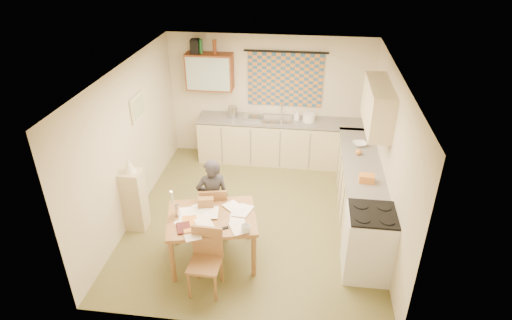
# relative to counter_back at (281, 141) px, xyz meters

# --- Properties ---
(floor) EXTENTS (4.00, 4.50, 0.02)m
(floor) POSITION_rel_counter_back_xyz_m (-0.28, -1.95, -0.46)
(floor) COLOR brown
(floor) RESTS_ON ground
(ceiling) EXTENTS (4.00, 4.50, 0.02)m
(ceiling) POSITION_rel_counter_back_xyz_m (-0.28, -1.95, 2.06)
(ceiling) COLOR white
(ceiling) RESTS_ON floor
(wall_back) EXTENTS (4.00, 0.02, 2.50)m
(wall_back) POSITION_rel_counter_back_xyz_m (-0.28, 0.31, 0.80)
(wall_back) COLOR beige
(wall_back) RESTS_ON floor
(wall_front) EXTENTS (4.00, 0.02, 2.50)m
(wall_front) POSITION_rel_counter_back_xyz_m (-0.28, -4.21, 0.80)
(wall_front) COLOR beige
(wall_front) RESTS_ON floor
(wall_left) EXTENTS (0.02, 4.50, 2.50)m
(wall_left) POSITION_rel_counter_back_xyz_m (-2.29, -1.95, 0.80)
(wall_left) COLOR beige
(wall_left) RESTS_ON floor
(wall_right) EXTENTS (0.02, 4.50, 2.50)m
(wall_right) POSITION_rel_counter_back_xyz_m (1.73, -1.95, 0.80)
(wall_right) COLOR beige
(wall_right) RESTS_ON floor
(window_blind) EXTENTS (1.45, 0.03, 1.05)m
(window_blind) POSITION_rel_counter_back_xyz_m (0.02, 0.27, 1.20)
(window_blind) COLOR #2A5074
(window_blind) RESTS_ON wall_back
(curtain_rod) EXTENTS (1.60, 0.04, 0.04)m
(curtain_rod) POSITION_rel_counter_back_xyz_m (0.02, 0.25, 1.75)
(curtain_rod) COLOR black
(curtain_rod) RESTS_ON wall_back
(wall_cabinet) EXTENTS (0.90, 0.34, 0.70)m
(wall_cabinet) POSITION_rel_counter_back_xyz_m (-1.43, 0.13, 1.35)
(wall_cabinet) COLOR #632C12
(wall_cabinet) RESTS_ON wall_back
(wall_cabinet_glass) EXTENTS (0.84, 0.02, 0.64)m
(wall_cabinet_glass) POSITION_rel_counter_back_xyz_m (-1.43, -0.04, 1.35)
(wall_cabinet_glass) COLOR #99B2A5
(wall_cabinet_glass) RESTS_ON wall_back
(upper_cabinet_right) EXTENTS (0.34, 1.30, 0.70)m
(upper_cabinet_right) POSITION_rel_counter_back_xyz_m (1.55, -1.40, 1.40)
(upper_cabinet_right) COLOR tan
(upper_cabinet_right) RESTS_ON wall_right
(framed_print) EXTENTS (0.04, 0.50, 0.40)m
(framed_print) POSITION_rel_counter_back_xyz_m (-2.25, -1.55, 1.25)
(framed_print) COLOR beige
(framed_print) RESTS_ON wall_left
(print_canvas) EXTENTS (0.01, 0.42, 0.32)m
(print_canvas) POSITION_rel_counter_back_xyz_m (-2.22, -1.55, 1.25)
(print_canvas) COLOR beige
(print_canvas) RESTS_ON wall_left
(counter_back) EXTENTS (3.30, 0.62, 0.92)m
(counter_back) POSITION_rel_counter_back_xyz_m (0.00, 0.00, 0.00)
(counter_back) COLOR tan
(counter_back) RESTS_ON floor
(counter_right) EXTENTS (0.62, 2.95, 0.92)m
(counter_right) POSITION_rel_counter_back_xyz_m (1.42, -1.66, -0.00)
(counter_right) COLOR tan
(counter_right) RESTS_ON floor
(stove) EXTENTS (0.65, 0.65, 1.01)m
(stove) POSITION_rel_counter_back_xyz_m (1.42, -3.04, 0.05)
(stove) COLOR white
(stove) RESTS_ON floor
(sink) EXTENTS (0.59, 0.50, 0.10)m
(sink) POSITION_rel_counter_back_xyz_m (-0.08, 0.00, 0.43)
(sink) COLOR silver
(sink) RESTS_ON counter_back
(tap) EXTENTS (0.04, 0.04, 0.28)m
(tap) POSITION_rel_counter_back_xyz_m (-0.01, 0.18, 0.61)
(tap) COLOR silver
(tap) RESTS_ON counter_back
(dish_rack) EXTENTS (0.36, 0.32, 0.06)m
(dish_rack) POSITION_rel_counter_back_xyz_m (-0.57, -0.00, 0.50)
(dish_rack) COLOR silver
(dish_rack) RESTS_ON counter_back
(kettle) EXTENTS (0.22, 0.22, 0.24)m
(kettle) POSITION_rel_counter_back_xyz_m (-0.97, 0.00, 0.59)
(kettle) COLOR silver
(kettle) RESTS_ON counter_back
(mixing_bowl) EXTENTS (0.30, 0.30, 0.16)m
(mixing_bowl) POSITION_rel_counter_back_xyz_m (0.53, 0.00, 0.55)
(mixing_bowl) COLOR white
(mixing_bowl) RESTS_ON counter_back
(soap_bottle) EXTENTS (0.13, 0.13, 0.20)m
(soap_bottle) POSITION_rel_counter_back_xyz_m (0.30, 0.05, 0.57)
(soap_bottle) COLOR white
(soap_bottle) RESTS_ON counter_back
(bowl) EXTENTS (0.33, 0.33, 0.06)m
(bowl) POSITION_rel_counter_back_xyz_m (1.42, -0.93, 0.50)
(bowl) COLOR white
(bowl) RESTS_ON counter_right
(orange_bag) EXTENTS (0.23, 0.17, 0.12)m
(orange_bag) POSITION_rel_counter_back_xyz_m (1.42, -2.13, 0.53)
(orange_bag) COLOR orange
(orange_bag) RESTS_ON counter_right
(fruit_orange) EXTENTS (0.10, 0.10, 0.10)m
(fruit_orange) POSITION_rel_counter_back_xyz_m (1.37, -1.27, 0.52)
(fruit_orange) COLOR orange
(fruit_orange) RESTS_ON counter_right
(speaker) EXTENTS (0.17, 0.21, 0.26)m
(speaker) POSITION_rel_counter_back_xyz_m (-1.68, 0.13, 1.83)
(speaker) COLOR black
(speaker) RESTS_ON wall_cabinet
(bottle_green) EXTENTS (0.08, 0.08, 0.26)m
(bottle_green) POSITION_rel_counter_back_xyz_m (-1.57, 0.13, 1.83)
(bottle_green) COLOR #195926
(bottle_green) RESTS_ON wall_cabinet
(bottle_brown) EXTENTS (0.07, 0.07, 0.26)m
(bottle_brown) POSITION_rel_counter_back_xyz_m (-1.31, 0.13, 1.83)
(bottle_brown) COLOR #632C12
(bottle_brown) RESTS_ON wall_cabinet
(dining_table) EXTENTS (1.39, 1.18, 0.75)m
(dining_table) POSITION_rel_counter_back_xyz_m (-0.74, -3.05, -0.07)
(dining_table) COLOR brown
(dining_table) RESTS_ON floor
(chair_far) EXTENTS (0.49, 0.49, 0.91)m
(chair_far) POSITION_rel_counter_back_xyz_m (-0.83, -2.49, -0.17)
(chair_far) COLOR brown
(chair_far) RESTS_ON floor
(chair_near) EXTENTS (0.42, 0.42, 0.90)m
(chair_near) POSITION_rel_counter_back_xyz_m (-0.71, -3.64, -0.17)
(chair_near) COLOR brown
(chair_near) RESTS_ON floor
(person) EXTENTS (0.69, 0.62, 1.34)m
(person) POSITION_rel_counter_back_xyz_m (-0.85, -2.49, 0.22)
(person) COLOR black
(person) RESTS_ON floor
(shelf_stand) EXTENTS (0.32, 0.30, 1.02)m
(shelf_stand) POSITION_rel_counter_back_xyz_m (-2.12, -2.46, 0.06)
(shelf_stand) COLOR tan
(shelf_stand) RESTS_ON floor
(lampshade) EXTENTS (0.20, 0.20, 0.22)m
(lampshade) POSITION_rel_counter_back_xyz_m (-2.12, -2.46, 0.68)
(lampshade) COLOR beige
(lampshade) RESTS_ON shelf_stand
(letter_rack) EXTENTS (0.24, 0.14, 0.16)m
(letter_rack) POSITION_rel_counter_back_xyz_m (-0.86, -2.85, 0.38)
(letter_rack) COLOR brown
(letter_rack) RESTS_ON dining_table
(mug) EXTENTS (0.22, 0.22, 0.10)m
(mug) POSITION_rel_counter_back_xyz_m (-0.22, -3.31, 0.35)
(mug) COLOR white
(mug) RESTS_ON dining_table
(magazine) EXTENTS (0.34, 0.36, 0.02)m
(magazine) POSITION_rel_counter_back_xyz_m (-1.14, -3.39, 0.31)
(magazine) COLOR maroon
(magazine) RESTS_ON dining_table
(book) EXTENTS (0.34, 0.37, 0.02)m
(book) POSITION_rel_counter_back_xyz_m (-1.10, -3.24, 0.31)
(book) COLOR orange
(book) RESTS_ON dining_table
(orange_box) EXTENTS (0.14, 0.12, 0.04)m
(orange_box) POSITION_rel_counter_back_xyz_m (-0.96, -3.43, 0.32)
(orange_box) COLOR orange
(orange_box) RESTS_ON dining_table
(eyeglasses) EXTENTS (0.14, 0.10, 0.02)m
(eyeglasses) POSITION_rel_counter_back_xyz_m (-0.53, -3.29, 0.31)
(eyeglasses) COLOR black
(eyeglasses) RESTS_ON dining_table
(candle_holder) EXTENTS (0.07, 0.07, 0.18)m
(candle_holder) POSITION_rel_counter_back_xyz_m (-1.21, -3.09, 0.39)
(candle_holder) COLOR silver
(candle_holder) RESTS_ON dining_table
(candle) EXTENTS (0.03, 0.03, 0.22)m
(candle) POSITION_rel_counter_back_xyz_m (-1.26, -3.09, 0.59)
(candle) COLOR white
(candle) RESTS_ON dining_table
(candle_flame) EXTENTS (0.02, 0.02, 0.02)m
(candle_flame) POSITION_rel_counter_back_xyz_m (-1.26, -3.11, 0.71)
(candle_flame) COLOR #FFCC66
(candle_flame) RESTS_ON dining_table
(papers) EXTENTS (1.09, 1.01, 0.03)m
(papers) POSITION_rel_counter_back_xyz_m (-0.74, -3.05, 0.31)
(papers) COLOR white
(papers) RESTS_ON dining_table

